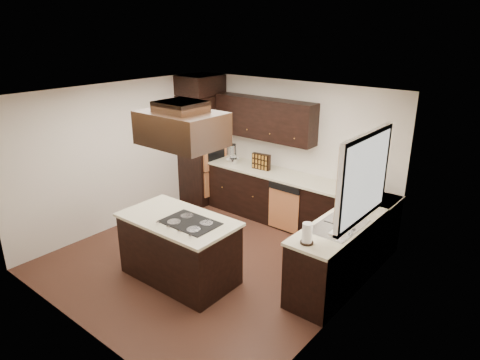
# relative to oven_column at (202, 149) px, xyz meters

# --- Properties ---
(floor) EXTENTS (4.20, 4.20, 0.02)m
(floor) POSITION_rel_oven_column_xyz_m (1.78, -1.71, -1.07)
(floor) COLOR brown
(floor) RESTS_ON ground
(ceiling) EXTENTS (4.20, 4.20, 0.02)m
(ceiling) POSITION_rel_oven_column_xyz_m (1.78, -1.71, 1.45)
(ceiling) COLOR silver
(ceiling) RESTS_ON ground
(wall_back) EXTENTS (4.20, 0.02, 2.50)m
(wall_back) POSITION_rel_oven_column_xyz_m (1.78, 0.40, 0.19)
(wall_back) COLOR silver
(wall_back) RESTS_ON ground
(wall_front) EXTENTS (4.20, 0.02, 2.50)m
(wall_front) POSITION_rel_oven_column_xyz_m (1.78, -3.81, 0.19)
(wall_front) COLOR silver
(wall_front) RESTS_ON ground
(wall_left) EXTENTS (0.02, 4.20, 2.50)m
(wall_left) POSITION_rel_oven_column_xyz_m (-0.33, -1.71, 0.19)
(wall_left) COLOR silver
(wall_left) RESTS_ON ground
(wall_right) EXTENTS (0.02, 4.20, 2.50)m
(wall_right) POSITION_rel_oven_column_xyz_m (3.88, -1.71, 0.19)
(wall_right) COLOR silver
(wall_right) RESTS_ON ground
(oven_column) EXTENTS (0.65, 0.75, 2.12)m
(oven_column) POSITION_rel_oven_column_xyz_m (0.00, 0.00, 0.00)
(oven_column) COLOR black
(oven_column) RESTS_ON floor
(wall_oven_face) EXTENTS (0.05, 0.62, 0.78)m
(wall_oven_face) POSITION_rel_oven_column_xyz_m (0.35, 0.00, 0.06)
(wall_oven_face) COLOR #D17E49
(wall_oven_face) RESTS_ON oven_column
(base_cabinets_back) EXTENTS (2.93, 0.60, 0.88)m
(base_cabinets_back) POSITION_rel_oven_column_xyz_m (1.81, 0.09, -0.62)
(base_cabinets_back) COLOR black
(base_cabinets_back) RESTS_ON floor
(base_cabinets_right) EXTENTS (0.60, 2.40, 0.88)m
(base_cabinets_right) POSITION_rel_oven_column_xyz_m (3.58, -0.80, -0.62)
(base_cabinets_right) COLOR black
(base_cabinets_right) RESTS_ON floor
(countertop_back) EXTENTS (2.93, 0.63, 0.04)m
(countertop_back) POSITION_rel_oven_column_xyz_m (1.81, 0.08, -0.16)
(countertop_back) COLOR beige
(countertop_back) RESTS_ON base_cabinets_back
(countertop_right) EXTENTS (0.63, 2.40, 0.04)m
(countertop_right) POSITION_rel_oven_column_xyz_m (3.56, -0.80, -0.16)
(countertop_right) COLOR beige
(countertop_right) RESTS_ON base_cabinets_right
(upper_cabinets) EXTENTS (2.00, 0.34, 0.72)m
(upper_cabinets) POSITION_rel_oven_column_xyz_m (1.34, 0.23, 0.75)
(upper_cabinets) COLOR black
(upper_cabinets) RESTS_ON wall_back
(dishwasher_front) EXTENTS (0.60, 0.05, 0.72)m
(dishwasher_front) POSITION_rel_oven_column_xyz_m (2.10, -0.20, -0.66)
(dishwasher_front) COLOR #D17E49
(dishwasher_front) RESTS_ON floor
(window_frame) EXTENTS (0.06, 1.32, 1.12)m
(window_frame) POSITION_rel_oven_column_xyz_m (3.85, -1.16, 0.59)
(window_frame) COLOR white
(window_frame) RESTS_ON wall_right
(window_pane) EXTENTS (0.00, 1.20, 1.00)m
(window_pane) POSITION_rel_oven_column_xyz_m (3.87, -1.16, 0.59)
(window_pane) COLOR white
(window_pane) RESTS_ON wall_right
(curtain_left) EXTENTS (0.02, 0.34, 0.90)m
(curtain_left) POSITION_rel_oven_column_xyz_m (3.79, -1.57, 0.64)
(curtain_left) COLOR beige
(curtain_left) RESTS_ON wall_right
(curtain_right) EXTENTS (0.02, 0.34, 0.90)m
(curtain_right) POSITION_rel_oven_column_xyz_m (3.79, -0.74, 0.64)
(curtain_right) COLOR beige
(curtain_right) RESTS_ON wall_right
(sink_rim) EXTENTS (0.52, 0.84, 0.01)m
(sink_rim) POSITION_rel_oven_column_xyz_m (3.58, -1.16, -0.14)
(sink_rim) COLOR silver
(sink_rim) RESTS_ON countertop_right
(island) EXTENTS (1.58, 0.88, 0.88)m
(island) POSITION_rel_oven_column_xyz_m (1.78, -2.32, -0.62)
(island) COLOR black
(island) RESTS_ON floor
(island_top) EXTENTS (1.64, 0.94, 0.04)m
(island_top) POSITION_rel_oven_column_xyz_m (1.78, -2.32, -0.16)
(island_top) COLOR beige
(island_top) RESTS_ON island
(cooktop) EXTENTS (0.75, 0.51, 0.01)m
(cooktop) POSITION_rel_oven_column_xyz_m (2.01, -2.31, -0.13)
(cooktop) COLOR black
(cooktop) RESTS_ON island_top
(range_hood) EXTENTS (1.05, 0.72, 0.42)m
(range_hood) POSITION_rel_oven_column_xyz_m (1.88, -2.25, 1.10)
(range_hood) COLOR black
(range_hood) RESTS_ON ceiling
(hood_duct) EXTENTS (0.55, 0.50, 0.13)m
(hood_duct) POSITION_rel_oven_column_xyz_m (1.88, -2.25, 1.38)
(hood_duct) COLOR black
(hood_duct) RESTS_ON ceiling
(blender_base) EXTENTS (0.15, 0.15, 0.10)m
(blender_base) POSITION_rel_oven_column_xyz_m (0.81, -0.01, -0.09)
(blender_base) COLOR silver
(blender_base) RESTS_ON countertop_back
(blender_pitcher) EXTENTS (0.13, 0.13, 0.26)m
(blender_pitcher) POSITION_rel_oven_column_xyz_m (0.81, -0.01, 0.09)
(blender_pitcher) COLOR silver
(blender_pitcher) RESTS_ON blender_base
(spice_rack) EXTENTS (0.35, 0.13, 0.29)m
(spice_rack) POSITION_rel_oven_column_xyz_m (1.41, 0.07, 0.00)
(spice_rack) COLOR black
(spice_rack) RESTS_ON countertop_back
(mixing_bowl) EXTENTS (0.30, 0.30, 0.06)m
(mixing_bowl) POSITION_rel_oven_column_xyz_m (0.71, 0.10, -0.11)
(mixing_bowl) COLOR white
(mixing_bowl) RESTS_ON countertop_back
(soap_bottle) EXTENTS (0.11, 0.11, 0.19)m
(soap_bottle) POSITION_rel_oven_column_xyz_m (3.52, -0.75, -0.05)
(soap_bottle) COLOR white
(soap_bottle) RESTS_ON countertop_right
(paper_towel) EXTENTS (0.14, 0.14, 0.27)m
(paper_towel) POSITION_rel_oven_column_xyz_m (3.49, -1.83, -0.01)
(paper_towel) COLOR white
(paper_towel) RESTS_ON countertop_right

